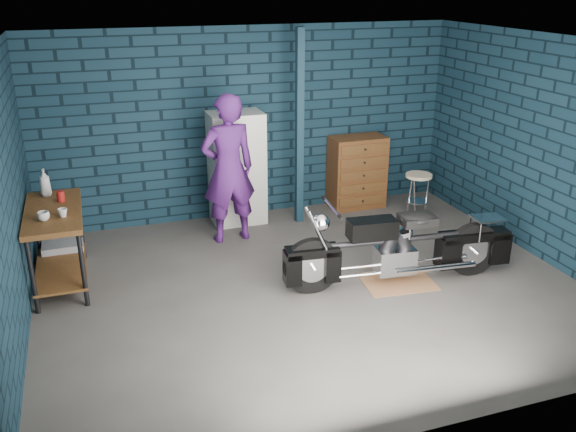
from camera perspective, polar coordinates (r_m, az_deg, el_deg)
The scene contains 15 objects.
ground at distance 7.01m, azimuth 2.15°, elevation -6.66°, with size 6.00×6.00×0.00m, color #514F4C.
room_walls at distance 6.85m, azimuth 0.72°, elevation 9.66°, with size 6.02×5.01×2.71m.
support_post at distance 8.43m, azimuth 1.08°, elevation 8.10°, with size 0.10×0.10×2.70m, color #122B39.
workbench at distance 7.37m, azimuth -20.69°, elevation -2.76°, with size 0.60×1.40×0.91m, color brown.
drip_mat at distance 7.23m, azimuth 10.22°, elevation -6.05°, with size 0.81×0.61×0.01m, color #8E603E.
motorcycle at distance 7.02m, azimuth 10.49°, elevation -2.40°, with size 2.31×0.63×1.02m, color black, non-canonical shape.
person at distance 7.93m, azimuth -5.61°, elevation 4.38°, with size 0.72×0.47×1.97m, color #501D6E.
storage_bin at distance 7.95m, azimuth -20.22°, elevation -3.34°, with size 0.48×0.34×0.30m, color gray.
locker at distance 8.61m, azimuth -4.80°, elevation 4.46°, with size 0.74×0.53×1.59m, color silver.
tool_chest at distance 9.28m, azimuth 6.51°, elevation 4.08°, with size 0.82×0.45×1.09m, color brown.
shop_stool at distance 8.99m, azimuth 11.99°, elevation 1.78°, with size 0.37×0.37×0.68m, color beige, non-canonical shape.
cup_a at distance 6.90m, azimuth -21.91°, elevation -0.02°, with size 0.13×0.13×0.10m, color beige.
cup_b at distance 6.94m, azimuth -20.33°, elevation 0.29°, with size 0.10×0.10×0.09m, color beige.
mug_red at distance 7.43m, azimuth -20.50°, elevation 1.75°, with size 0.09×0.09×0.12m, color maroon.
bottle at distance 7.65m, azimuth -21.80°, elevation 2.94°, with size 0.13×0.13×0.32m, color gray.
Camera 1 is at (-2.23, -5.76, 3.32)m, focal length 38.00 mm.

